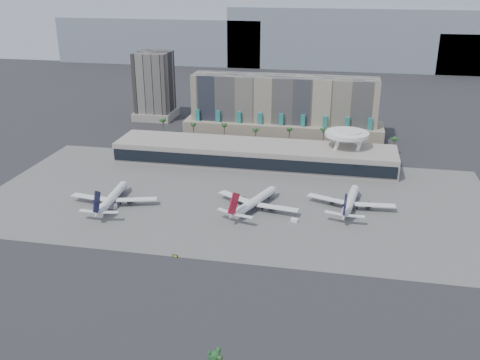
% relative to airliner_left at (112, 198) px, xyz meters
% --- Properties ---
extents(ground, '(900.00, 900.00, 0.00)m').
position_rel_airliner_left_xyz_m(ground, '(59.02, -34.14, -4.03)').
color(ground, '#232326').
rests_on(ground, ground).
extents(apron_pad, '(260.00, 130.00, 0.06)m').
position_rel_airliner_left_xyz_m(apron_pad, '(59.02, 20.86, -4.00)').
color(apron_pad, '#5B5B59').
rests_on(apron_pad, ground).
extents(mountain_ridge, '(680.00, 60.00, 70.00)m').
position_rel_airliner_left_xyz_m(mountain_ridge, '(86.90, 435.86, 25.86)').
color(mountain_ridge, gray).
rests_on(mountain_ridge, ground).
extents(hotel, '(140.00, 30.00, 42.00)m').
position_rel_airliner_left_xyz_m(hotel, '(69.02, 140.27, 12.78)').
color(hotel, tan).
rests_on(hotel, ground).
extents(office_tower, '(30.00, 30.00, 52.00)m').
position_rel_airliner_left_xyz_m(office_tower, '(-35.98, 165.86, 18.91)').
color(office_tower, black).
rests_on(office_tower, ground).
extents(terminal, '(170.00, 32.50, 14.50)m').
position_rel_airliner_left_xyz_m(terminal, '(59.02, 75.70, 2.49)').
color(terminal, '#AFA99A').
rests_on(terminal, ground).
extents(saucer_structure, '(26.00, 26.00, 21.89)m').
position_rel_airliner_left_xyz_m(saucer_structure, '(114.02, 81.86, 14.42)').
color(saucer_structure, white).
rests_on(saucer_structure, ground).
extents(palm_row, '(157.80, 2.80, 13.10)m').
position_rel_airliner_left_xyz_m(palm_row, '(66.02, 110.86, 6.47)').
color(palm_row, brown).
rests_on(palm_row, ground).
extents(airliner_left, '(44.86, 46.29, 15.98)m').
position_rel_airliner_left_xyz_m(airliner_left, '(0.00, 0.00, 0.00)').
color(airliner_left, white).
rests_on(airliner_left, ground).
extents(airliner_centre, '(42.94, 44.32, 16.08)m').
position_rel_airliner_left_xyz_m(airliner_centre, '(71.33, 9.34, 0.03)').
color(airliner_centre, white).
rests_on(airliner_centre, ground).
extents(airliner_right, '(43.81, 45.38, 15.72)m').
position_rel_airliner_left_xyz_m(airliner_right, '(117.52, 19.21, -0.07)').
color(airliner_right, white).
rests_on(airliner_right, ground).
extents(service_vehicle_a, '(5.34, 3.86, 2.36)m').
position_rel_airliner_left_xyz_m(service_vehicle_a, '(1.17, -3.43, -2.85)').
color(service_vehicle_a, white).
rests_on(service_vehicle_a, ground).
extents(service_vehicle_b, '(3.65, 2.74, 1.67)m').
position_rel_airliner_left_xyz_m(service_vehicle_b, '(92.04, -1.44, -3.20)').
color(service_vehicle_b, white).
rests_on(service_vehicle_b, ground).
extents(taxiway_sign, '(2.31, 0.63, 1.04)m').
position_rel_airliner_left_xyz_m(taxiway_sign, '(46.96, -44.25, -3.51)').
color(taxiway_sign, black).
rests_on(taxiway_sign, ground).
extents(near_palm_b, '(6.00, 6.00, 15.55)m').
position_rel_airliner_left_xyz_m(near_palm_b, '(82.01, -116.46, 8.60)').
color(near_palm_b, brown).
rests_on(near_palm_b, ground).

